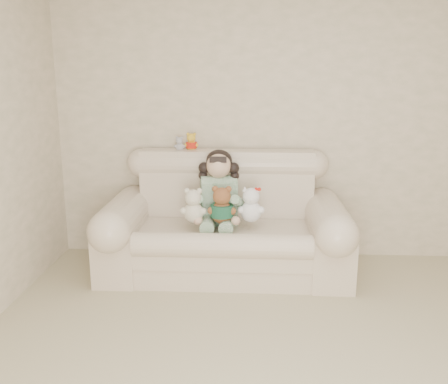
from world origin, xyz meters
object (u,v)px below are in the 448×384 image
seated_child (219,187)px  cream_teddy (193,202)px  sofa (225,216)px  brown_teddy (222,201)px  white_cat (251,201)px

seated_child → cream_teddy: size_ratio=1.93×
sofa → brown_teddy: 0.23m
sofa → cream_teddy: (-0.25, -0.15, 0.16)m
brown_teddy → white_cat: 0.24m
brown_teddy → cream_teddy: (-0.23, 0.00, -0.01)m
white_cat → cream_teddy: white_cat is taller
brown_teddy → seated_child: bearing=88.7°
seated_child → cream_teddy: (-0.19, -0.23, -0.08)m
seated_child → cream_teddy: 0.31m
white_cat → cream_teddy: size_ratio=1.03×
sofa → brown_teddy: bearing=-95.7°
white_cat → sofa: bearing=152.3°
seated_child → white_cat: bearing=-42.2°
seated_child → white_cat: size_ratio=1.87×
cream_teddy → white_cat: bearing=28.4°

